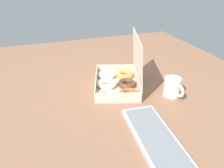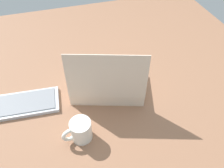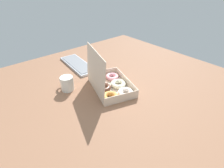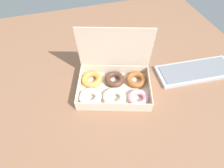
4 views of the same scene
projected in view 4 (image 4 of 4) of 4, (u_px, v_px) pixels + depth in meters
ground_plane at (105, 99)px, 85.75cm from camera, size 180.00×180.00×2.00cm
donut_box at (113, 84)px, 85.62cm from camera, size 40.18×32.99×29.41cm
keyboard at (196, 71)px, 94.57cm from camera, size 43.11×18.28×2.20cm
coffee_mug at (133, 46)px, 101.39cm from camera, size 12.58×8.70×9.96cm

